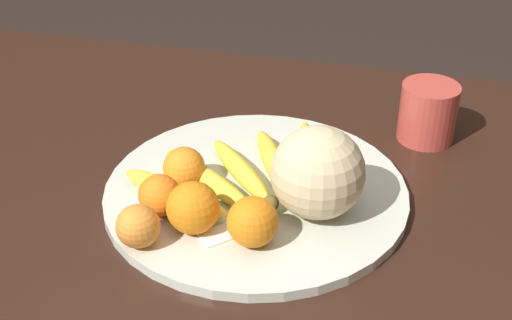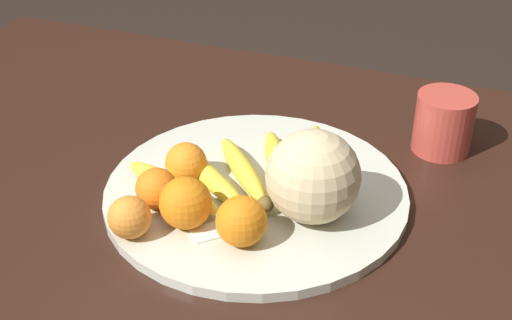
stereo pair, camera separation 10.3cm
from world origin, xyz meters
TOP-DOWN VIEW (x-y plane):
  - kitchen_table at (0.00, 0.00)m, footprint 1.41×1.02m
  - fruit_bowl at (-0.07, -0.02)m, footprint 0.45×0.45m
  - melon at (-0.17, 0.02)m, footprint 0.13×0.13m
  - banana_bunch at (-0.05, -0.03)m, footprint 0.30×0.29m
  - orange_front_left at (-0.01, 0.10)m, footprint 0.07×0.07m
  - orange_front_right at (0.05, 0.07)m, footprint 0.06×0.06m
  - orange_mid_center at (0.03, -0.00)m, footprint 0.06×0.06m
  - orange_back_left at (-0.10, 0.11)m, footprint 0.07×0.07m
  - orange_back_right at (0.05, 0.14)m, footprint 0.06×0.06m
  - produce_tag at (-0.07, 0.09)m, footprint 0.10×0.09m
  - ceramic_mug at (-0.31, -0.26)m, footprint 0.10×0.13m

SIDE VIEW (x-z plane):
  - kitchen_table at x=0.00m, z-range 0.28..1.01m
  - fruit_bowl at x=-0.07m, z-range 0.73..0.75m
  - produce_tag at x=-0.07m, z-range 0.75..0.75m
  - banana_bunch at x=-0.05m, z-range 0.75..0.78m
  - orange_back_right at x=0.05m, z-range 0.75..0.81m
  - orange_front_right at x=0.05m, z-range 0.75..0.81m
  - orange_mid_center at x=0.03m, z-range 0.75..0.81m
  - ceramic_mug at x=-0.31m, z-range 0.73..0.83m
  - orange_back_left at x=-0.10m, z-range 0.75..0.82m
  - orange_front_left at x=-0.01m, z-range 0.75..0.82m
  - melon at x=-0.17m, z-range 0.75..0.88m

